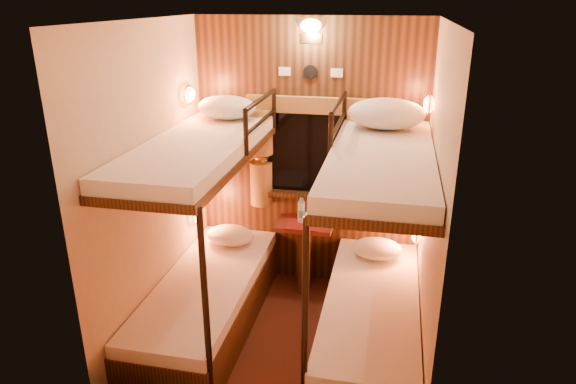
% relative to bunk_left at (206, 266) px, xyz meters
% --- Properties ---
extents(floor, '(2.10, 2.10, 0.00)m').
position_rel_bunk_left_xyz_m(floor, '(0.65, -0.07, -0.56)').
color(floor, '#34120E').
rests_on(floor, ground).
extents(ceiling, '(2.10, 2.10, 0.00)m').
position_rel_bunk_left_xyz_m(ceiling, '(0.65, -0.07, 1.84)').
color(ceiling, silver).
rests_on(ceiling, wall_back).
extents(wall_back, '(2.40, 0.00, 2.40)m').
position_rel_bunk_left_xyz_m(wall_back, '(0.65, 0.98, 0.64)').
color(wall_back, '#C6B293').
rests_on(wall_back, floor).
extents(wall_front, '(2.40, 0.00, 2.40)m').
position_rel_bunk_left_xyz_m(wall_front, '(0.65, -1.12, 0.64)').
color(wall_front, '#C6B293').
rests_on(wall_front, floor).
extents(wall_left, '(0.00, 2.40, 2.40)m').
position_rel_bunk_left_xyz_m(wall_left, '(-0.35, -0.07, 0.64)').
color(wall_left, '#C6B293').
rests_on(wall_left, floor).
extents(wall_right, '(0.00, 2.40, 2.40)m').
position_rel_bunk_left_xyz_m(wall_right, '(1.65, -0.07, 0.64)').
color(wall_right, '#C6B293').
rests_on(wall_right, floor).
extents(back_panel, '(2.00, 0.03, 2.40)m').
position_rel_bunk_left_xyz_m(back_panel, '(0.65, 0.97, 0.64)').
color(back_panel, black).
rests_on(back_panel, floor).
extents(bunk_left, '(0.72, 1.90, 1.82)m').
position_rel_bunk_left_xyz_m(bunk_left, '(0.00, 0.00, 0.00)').
color(bunk_left, black).
rests_on(bunk_left, floor).
extents(bunk_right, '(0.72, 1.90, 1.82)m').
position_rel_bunk_left_xyz_m(bunk_right, '(1.30, 0.00, 0.00)').
color(bunk_right, black).
rests_on(bunk_right, floor).
extents(window, '(1.00, 0.12, 0.79)m').
position_rel_bunk_left_xyz_m(window, '(0.65, 0.94, 0.62)').
color(window, black).
rests_on(window, back_panel).
extents(curtains, '(1.10, 0.22, 1.00)m').
position_rel_bunk_left_xyz_m(curtains, '(0.65, 0.90, 0.71)').
color(curtains, olive).
rests_on(curtains, back_panel).
extents(back_fixtures, '(0.54, 0.09, 0.48)m').
position_rel_bunk_left_xyz_m(back_fixtures, '(0.65, 0.93, 1.69)').
color(back_fixtures, black).
rests_on(back_fixtures, back_panel).
extents(reading_lamps, '(2.00, 0.20, 1.25)m').
position_rel_bunk_left_xyz_m(reading_lamps, '(0.65, 0.63, 0.68)').
color(reading_lamps, '#FF6126').
rests_on(reading_lamps, wall_left).
extents(table, '(0.50, 0.34, 0.66)m').
position_rel_bunk_left_xyz_m(table, '(0.65, 0.78, -0.14)').
color(table, maroon).
rests_on(table, floor).
extents(bottle_left, '(0.07, 0.07, 0.24)m').
position_rel_bunk_left_xyz_m(bottle_left, '(0.69, 0.80, 0.19)').
color(bottle_left, '#99BFE5').
rests_on(bottle_left, table).
extents(bottle_right, '(0.07, 0.07, 0.23)m').
position_rel_bunk_left_xyz_m(bottle_right, '(0.61, 0.78, 0.19)').
color(bottle_right, '#99BFE5').
rests_on(bottle_right, table).
extents(sachet_a, '(0.08, 0.06, 0.01)m').
position_rel_bunk_left_xyz_m(sachet_a, '(0.76, 0.73, 0.09)').
color(sachet_a, silver).
rests_on(sachet_a, table).
extents(sachet_b, '(0.08, 0.07, 0.01)m').
position_rel_bunk_left_xyz_m(sachet_b, '(0.70, 0.81, 0.09)').
color(sachet_b, silver).
rests_on(sachet_b, table).
extents(pillow_lower_left, '(0.43, 0.31, 0.17)m').
position_rel_bunk_left_xyz_m(pillow_lower_left, '(-0.00, 0.61, -0.02)').
color(pillow_lower_left, white).
rests_on(pillow_lower_left, bunk_left).
extents(pillow_lower_right, '(0.42, 0.30, 0.17)m').
position_rel_bunk_left_xyz_m(pillow_lower_right, '(1.30, 0.62, -0.02)').
color(pillow_lower_right, white).
rests_on(pillow_lower_right, bunk_right).
extents(pillow_upper_left, '(0.49, 0.35, 0.19)m').
position_rel_bunk_left_xyz_m(pillow_upper_left, '(-0.00, 0.67, 1.12)').
color(pillow_upper_left, white).
rests_on(pillow_upper_left, bunk_left).
extents(pillow_upper_right, '(0.59, 0.42, 0.23)m').
position_rel_bunk_left_xyz_m(pillow_upper_right, '(1.30, 0.59, 1.15)').
color(pillow_upper_right, white).
rests_on(pillow_upper_right, bunk_right).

